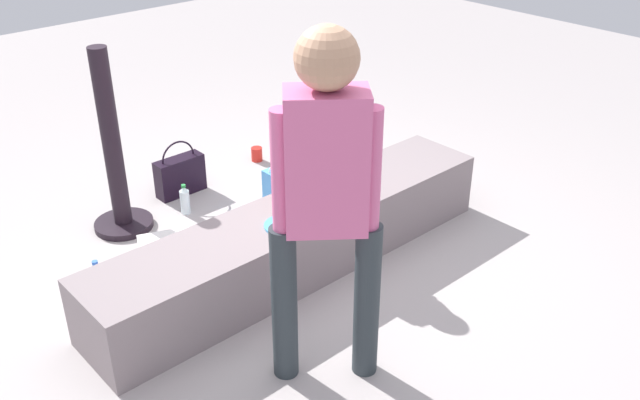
{
  "coord_description": "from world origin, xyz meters",
  "views": [
    {
      "loc": [
        -2.12,
        -2.54,
        2.25
      ],
      "look_at": [
        -0.15,
        -0.34,
        0.63
      ],
      "focal_mm": 39.41,
      "sensor_mm": 36.0,
      "label": 1
    }
  ],
  "objects_px": {
    "cake_plate": "(285,223)",
    "handbag_black_leather": "(180,175)",
    "gift_bag": "(279,192)",
    "water_bottle_far_side": "(98,281)",
    "adult_standing": "(326,185)",
    "water_bottle_near_gift": "(185,200)",
    "child_seated": "(319,164)",
    "party_cup_red": "(257,154)",
    "cake_box_white": "(168,256)"
  },
  "relations": [
    {
      "from": "cake_plate",
      "to": "handbag_black_leather",
      "type": "bearing_deg",
      "value": 83.1
    },
    {
      "from": "gift_bag",
      "to": "water_bottle_far_side",
      "type": "bearing_deg",
      "value": -177.48
    },
    {
      "from": "adult_standing",
      "to": "water_bottle_near_gift",
      "type": "relative_size",
      "value": 7.83
    },
    {
      "from": "child_seated",
      "to": "cake_plate",
      "type": "relative_size",
      "value": 2.16
    },
    {
      "from": "water_bottle_near_gift",
      "to": "gift_bag",
      "type": "bearing_deg",
      "value": -43.97
    },
    {
      "from": "water_bottle_far_side",
      "to": "party_cup_red",
      "type": "xyz_separation_m",
      "value": [
        1.65,
        0.8,
        -0.06
      ]
    },
    {
      "from": "cake_plate",
      "to": "party_cup_red",
      "type": "relative_size",
      "value": 2.17
    },
    {
      "from": "gift_bag",
      "to": "water_bottle_near_gift",
      "type": "distance_m",
      "value": 0.61
    },
    {
      "from": "gift_bag",
      "to": "handbag_black_leather",
      "type": "bearing_deg",
      "value": 114.56
    },
    {
      "from": "cake_box_white",
      "to": "party_cup_red",
      "type": "bearing_deg",
      "value": 32.43
    },
    {
      "from": "water_bottle_far_side",
      "to": "water_bottle_near_gift",
      "type": "bearing_deg",
      "value": 29.88
    },
    {
      "from": "gift_bag",
      "to": "cake_box_white",
      "type": "xyz_separation_m",
      "value": [
        -0.84,
        -0.03,
        -0.1
      ]
    },
    {
      "from": "child_seated",
      "to": "handbag_black_leather",
      "type": "xyz_separation_m",
      "value": [
        -0.17,
        1.2,
        -0.46
      ]
    },
    {
      "from": "cake_box_white",
      "to": "adult_standing",
      "type": "bearing_deg",
      "value": -86.17
    },
    {
      "from": "water_bottle_near_gift",
      "to": "party_cup_red",
      "type": "bearing_deg",
      "value": 21.32
    },
    {
      "from": "cake_plate",
      "to": "party_cup_red",
      "type": "distance_m",
      "value": 1.66
    },
    {
      "from": "cake_box_white",
      "to": "water_bottle_far_side",
      "type": "bearing_deg",
      "value": -177.05
    },
    {
      "from": "party_cup_red",
      "to": "water_bottle_near_gift",
      "type": "bearing_deg",
      "value": -158.68
    },
    {
      "from": "child_seated",
      "to": "handbag_black_leather",
      "type": "height_order",
      "value": "child_seated"
    },
    {
      "from": "cake_plate",
      "to": "gift_bag",
      "type": "bearing_deg",
      "value": 53.6
    },
    {
      "from": "cake_plate",
      "to": "adult_standing",
      "type": "bearing_deg",
      "value": -114.64
    },
    {
      "from": "party_cup_red",
      "to": "cake_box_white",
      "type": "xyz_separation_m",
      "value": [
        -1.22,
        -0.78,
        0.02
      ]
    },
    {
      "from": "cake_plate",
      "to": "cake_box_white",
      "type": "height_order",
      "value": "cake_plate"
    },
    {
      "from": "water_bottle_far_side",
      "to": "child_seated",
      "type": "bearing_deg",
      "value": -22.49
    },
    {
      "from": "gift_bag",
      "to": "cake_box_white",
      "type": "bearing_deg",
      "value": -177.7
    },
    {
      "from": "water_bottle_near_gift",
      "to": "handbag_black_leather",
      "type": "bearing_deg",
      "value": 63.29
    },
    {
      "from": "water_bottle_near_gift",
      "to": "cake_box_white",
      "type": "xyz_separation_m",
      "value": [
        -0.4,
        -0.46,
        -0.02
      ]
    },
    {
      "from": "cake_plate",
      "to": "cake_box_white",
      "type": "bearing_deg",
      "value": 121.61
    },
    {
      "from": "water_bottle_near_gift",
      "to": "water_bottle_far_side",
      "type": "relative_size",
      "value": 0.88
    },
    {
      "from": "party_cup_red",
      "to": "handbag_black_leather",
      "type": "height_order",
      "value": "handbag_black_leather"
    },
    {
      "from": "child_seated",
      "to": "gift_bag",
      "type": "distance_m",
      "value": 0.69
    },
    {
      "from": "water_bottle_near_gift",
      "to": "adult_standing",
      "type": "bearing_deg",
      "value": -100.7
    },
    {
      "from": "cake_box_white",
      "to": "cake_plate",
      "type": "bearing_deg",
      "value": -58.39
    },
    {
      "from": "child_seated",
      "to": "adult_standing",
      "type": "bearing_deg",
      "value": -130.03
    },
    {
      "from": "adult_standing",
      "to": "water_bottle_far_side",
      "type": "bearing_deg",
      "value": 113.06
    },
    {
      "from": "gift_bag",
      "to": "child_seated",
      "type": "bearing_deg",
      "value": -104.57
    },
    {
      "from": "child_seated",
      "to": "water_bottle_far_side",
      "type": "height_order",
      "value": "child_seated"
    },
    {
      "from": "child_seated",
      "to": "water_bottle_far_side",
      "type": "xyz_separation_m",
      "value": [
        -1.13,
        0.47,
        -0.49
      ]
    },
    {
      "from": "cake_box_white",
      "to": "handbag_black_leather",
      "type": "xyz_separation_m",
      "value": [
        0.53,
        0.71,
        0.07
      ]
    },
    {
      "from": "cake_plate",
      "to": "party_cup_red",
      "type": "bearing_deg",
      "value": 58.27
    },
    {
      "from": "cake_plate",
      "to": "gift_bag",
      "type": "relative_size",
      "value": 0.61
    },
    {
      "from": "adult_standing",
      "to": "cake_box_white",
      "type": "relative_size",
      "value": 4.8
    },
    {
      "from": "cake_box_white",
      "to": "handbag_black_leather",
      "type": "bearing_deg",
      "value": 53.33
    },
    {
      "from": "adult_standing",
      "to": "water_bottle_far_side",
      "type": "distance_m",
      "value": 1.57
    },
    {
      "from": "gift_bag",
      "to": "cake_box_white",
      "type": "height_order",
      "value": "gift_bag"
    },
    {
      "from": "cake_box_white",
      "to": "gift_bag",
      "type": "bearing_deg",
      "value": 2.3
    },
    {
      "from": "handbag_black_leather",
      "to": "gift_bag",
      "type": "bearing_deg",
      "value": -65.44
    },
    {
      "from": "adult_standing",
      "to": "water_bottle_far_side",
      "type": "height_order",
      "value": "adult_standing"
    },
    {
      "from": "cake_plate",
      "to": "gift_bag",
      "type": "height_order",
      "value": "cake_plate"
    },
    {
      "from": "cake_plate",
      "to": "gift_bag",
      "type": "distance_m",
      "value": 0.82
    }
  ]
}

